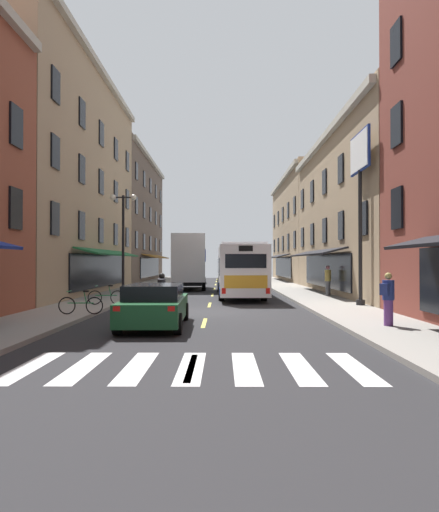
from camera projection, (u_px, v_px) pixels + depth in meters
ground_plane at (208, 313)px, 18.94m from camera, size 34.80×80.00×0.10m
lane_centre_dashes at (207, 312)px, 18.70m from camera, size 0.14×73.90×0.01m
crosswalk_near at (191, 367)px, 8.95m from camera, size 7.10×2.80×0.01m
sidewalk_left at (71, 310)px, 18.98m from camera, size 3.00×80.00×0.14m
sidewalk_right at (345, 310)px, 18.91m from camera, size 3.00×80.00×0.14m
billboard_sign at (360, 174)px, 20.52m from camera, size 0.40×2.66×8.04m
transit_bus at (239, 269)px, 27.80m from camera, size 2.80×11.86×3.17m
box_truck at (190, 262)px, 34.09m from camera, size 2.70×7.09×4.16m
sedan_near at (194, 276)px, 44.26m from camera, size 2.04×4.44×1.33m
sedan_mid at (155, 305)px, 14.50m from camera, size 2.07×4.65×1.40m
motorcycle_rider at (162, 295)px, 18.93m from camera, size 0.62×2.07×1.66m
bicycle_near at (81, 305)px, 16.81m from camera, size 1.71×0.48×0.91m
bicycle_mid at (106, 297)px, 20.64m from camera, size 1.71×0.48×0.91m
pedestrian_near at (388, 298)px, 13.80m from camera, size 0.50×0.49×1.66m
pedestrian_mid at (328, 280)px, 26.06m from camera, size 0.36×0.36×1.78m
street_lamp_twin at (123, 241)px, 23.63m from camera, size 1.42×0.32×5.62m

